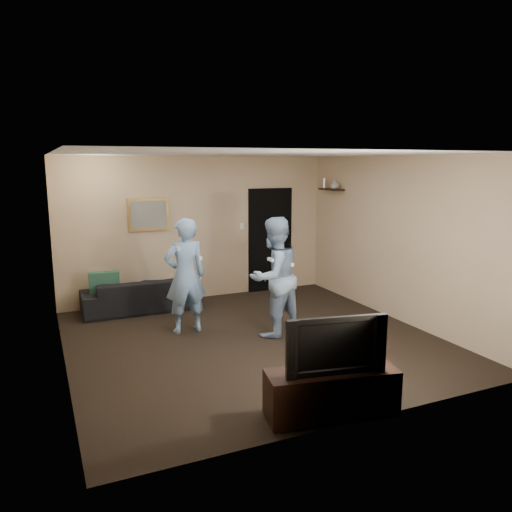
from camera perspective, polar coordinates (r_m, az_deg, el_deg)
name	(u,v)px	position (r m, az deg, el deg)	size (l,w,h in m)	color
ground	(253,340)	(7.20, -0.36, -9.54)	(5.00, 5.00, 0.00)	black
ceiling	(253,154)	(6.76, -0.39, 11.61)	(5.00, 5.00, 0.04)	silver
wall_back	(198,228)	(9.18, -6.64, 3.16)	(5.00, 0.04, 2.60)	tan
wall_front	(361,293)	(4.73, 11.87, -4.11)	(5.00, 0.04, 2.60)	tan
wall_left	(58,265)	(6.31, -21.65, -0.95)	(0.04, 5.00, 2.60)	tan
wall_right	(398,239)	(8.18, 15.90, 1.90)	(0.04, 5.00, 2.60)	tan
sofa	(140,295)	(8.71, -13.15, -4.33)	(1.89, 0.74, 0.55)	black
throw_pillow	(105,286)	(8.58, -16.93, -3.34)	(0.48, 0.15, 0.48)	#184836
painting_frame	(148,214)	(8.90, -12.19, 4.69)	(0.72, 0.05, 0.57)	olive
painting_canvas	(149,214)	(8.88, -12.15, 4.68)	(0.62, 0.01, 0.47)	slate
doorway	(270,240)	(9.73, 1.63, 1.85)	(0.90, 0.06, 2.00)	black
light_switch	(242,226)	(9.45, -1.66, 3.43)	(0.08, 0.02, 0.12)	silver
wall_shelf	(331,189)	(9.50, 8.60, 7.53)	(0.20, 0.60, 0.03)	black
shelf_vase	(335,184)	(9.39, 9.00, 8.09)	(0.16, 0.16, 0.17)	silver
shelf_figurine	(324,183)	(9.71, 7.80, 8.24)	(0.06, 0.06, 0.18)	silver
tv_console	(331,393)	(5.16, 8.62, -15.19)	(1.30, 0.42, 0.47)	black
television	(333,343)	(4.95, 8.79, -9.75)	(1.00, 0.13, 0.58)	black
wii_player_left	(185,276)	(7.38, -8.09, -2.25)	(0.63, 0.50, 1.71)	#7EAADB
wii_player_right	(274,277)	(7.18, 2.06, -2.40)	(1.00, 0.89, 1.73)	#88A6C7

